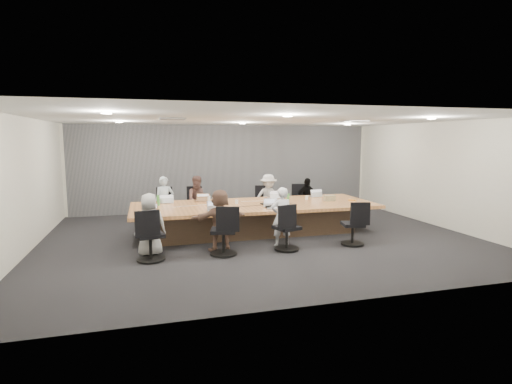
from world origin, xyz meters
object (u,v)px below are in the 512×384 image
object	(u,v)px
chair_5	(223,234)
laptop_5	(215,211)
chair_2	(265,206)
mug_brown	(145,207)
person_5	(220,220)
canvas_bag	(330,198)
chair_6	(287,231)
laptop_2	(274,198)
laptop_4	(149,214)
snack_packet	(353,200)
laptop_0	(166,202)
person_4	(150,225)
laptop_1	(201,201)
person_3	(307,198)
chair_7	(353,228)
bottle_clear	(209,200)
chair_1	(197,208)
chair_3	(302,204)
bottle_green_left	(158,200)
person_2	(268,198)
bottle_green_right	(288,199)
laptop_6	(274,208)
person_0	(165,202)
laptop_3	(314,196)
chair_4	(150,239)
person_1	(198,200)
chair_0	(164,209)
stapler	(269,207)
conference_table	(255,217)
person_6	(281,217)

from	to	relation	value
chair_5	laptop_5	bearing A→B (deg)	103.54
chair_2	mug_brown	size ratio (longest dim) A/B	6.16
laptop_5	person_5	bearing A→B (deg)	-90.68
canvas_bag	chair_6	bearing A→B (deg)	-137.28
laptop_2	laptop_4	bearing A→B (deg)	16.93
laptop_2	snack_packet	xyz separation A→B (m)	(1.81, -1.02, 0.01)
laptop_2	laptop_5	xyz separation A→B (m)	(-1.90, -1.60, 0.00)
laptop_0	person_4	distance (m)	2.19
person_5	laptop_5	size ratio (longest dim) A/B	3.97
laptop_1	person_3	distance (m)	3.24
chair_7	bottle_clear	distance (m)	3.46
laptop_1	snack_packet	distance (m)	3.96
chair_1	chair_3	distance (m)	3.19
bottle_green_left	person_2	bearing A→B (deg)	17.29
chair_7	bottle_green_right	bearing A→B (deg)	137.55
chair_3	laptop_6	world-z (taller)	chair_3
person_2	bottle_green_right	bearing A→B (deg)	-92.04
person_2	person_5	bearing A→B (deg)	-127.66
chair_2	person_2	xyz separation A→B (m)	(0.00, -0.35, 0.30)
chair_2	laptop_6	size ratio (longest dim) A/B	2.31
chair_5	bottle_clear	bearing A→B (deg)	103.54
laptop_5	person_0	bearing A→B (deg)	114.42
laptop_3	mug_brown	size ratio (longest dim) A/B	2.83
chair_4	laptop_2	xyz separation A→B (m)	(3.33, 2.50, 0.32)
person_1	person_5	xyz separation A→B (m)	(0.10, -2.70, -0.02)
chair_0	chair_2	size ratio (longest dim) A/B	1.11
chair_4	stapler	distance (m)	2.92
laptop_3	laptop_1	bearing A→B (deg)	-4.59
laptop_1	conference_table	bearing A→B (deg)	159.04
laptop_2	chair_1	bearing A→B (deg)	-32.86
person_1	person_3	size ratio (longest dim) A/B	1.12
person_4	mug_brown	xyz separation A→B (m)	(-0.09, 1.30, 0.16)
chair_2	person_2	world-z (taller)	person_2
laptop_1	person_2	distance (m)	2.08
conference_table	laptop_0	distance (m)	2.31
chair_4	laptop_0	bearing A→B (deg)	69.22
mug_brown	laptop_0	bearing A→B (deg)	59.08
chair_5	snack_packet	world-z (taller)	chair_5
chair_4	snack_packet	size ratio (longest dim) A/B	4.60
chair_0	chair_3	distance (m)	4.10
person_1	laptop_3	xyz separation A→B (m)	(3.19, -0.55, 0.07)
conference_table	chair_0	xyz separation A→B (m)	(-2.14, 1.70, 0.01)
chair_4	laptop_6	distance (m)	2.95
person_3	laptop_6	size ratio (longest dim) A/B	3.78
mug_brown	canvas_bag	size ratio (longest dim) A/B	0.45
person_2	laptop_2	bearing A→B (deg)	-92.47
person_5	bottle_green_left	bearing A→B (deg)	-63.41
person_4	laptop_4	bearing A→B (deg)	-87.98
laptop_2	bottle_green_right	xyz separation A→B (m)	(0.01, -1.05, 0.12)
person_6	bottle_green_right	size ratio (longest dim) A/B	4.99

